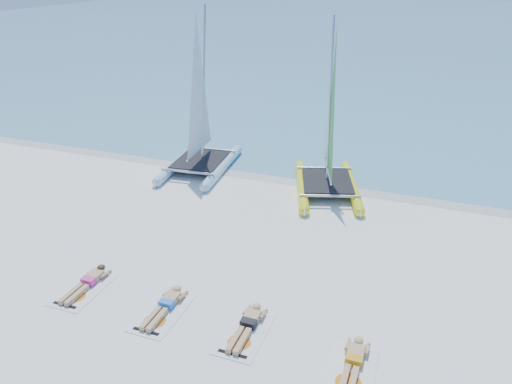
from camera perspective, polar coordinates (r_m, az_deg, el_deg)
ground at (r=16.04m, az=-4.83°, el=-5.28°), size 140.00×140.00×0.00m
sea at (r=76.15m, az=16.58°, el=17.84°), size 140.00×115.00×0.01m
wet_sand_strip at (r=20.61m, az=1.61°, el=1.92°), size 140.00×1.40×0.01m
catamaran_blue at (r=20.84m, az=-6.50°, el=7.89°), size 2.82×5.14×6.73m
catamaran_yellow at (r=19.13m, az=8.31°, el=6.39°), size 3.64×5.25×6.53m
towel_a at (r=14.45m, az=-19.10°, el=-10.45°), size 1.00×1.85×0.02m
sunbather_a at (r=14.50m, az=-18.69°, el=-9.71°), size 0.37×1.73×0.26m
towel_b at (r=13.10m, az=-10.69°, el=-13.41°), size 1.00×1.85×0.02m
sunbather_b at (r=13.16m, az=-10.30°, el=-12.57°), size 0.37×1.73×0.26m
towel_c at (r=12.31m, az=-1.30°, el=-15.82°), size 1.00×1.85×0.02m
sunbather_c at (r=12.37m, az=-0.97°, el=-14.90°), size 0.37×1.73×0.26m
towel_d at (r=11.58m, az=10.85°, el=-19.52°), size 1.00×1.85×0.02m
sunbather_d at (r=11.65m, az=11.07°, el=-18.50°), size 0.37×1.73×0.26m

